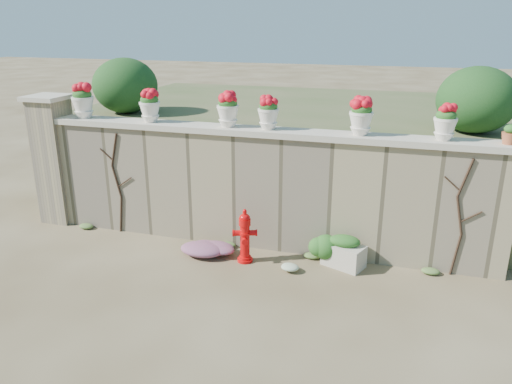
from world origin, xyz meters
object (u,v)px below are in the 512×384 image
(fire_hydrant, at_px, (245,236))
(planter_box, at_px, (344,252))
(urn_pot_0, at_px, (83,101))
(terracotta_pot, at_px, (510,135))

(fire_hydrant, relative_size, planter_box, 1.24)
(fire_hydrant, height_order, urn_pot_0, urn_pot_0)
(planter_box, xyz_separation_m, urn_pot_0, (-4.92, 0.42, 2.16))
(urn_pot_0, xyz_separation_m, terracotta_pot, (7.14, 0.00, -0.18))
(fire_hydrant, height_order, planter_box, fire_hydrant)
(fire_hydrant, xyz_separation_m, urn_pot_0, (-3.33, 0.72, 1.94))
(fire_hydrant, bearing_deg, terracotta_pot, -8.06)
(fire_hydrant, distance_m, terracotta_pot, 4.26)
(urn_pot_0, bearing_deg, planter_box, -4.87)
(fire_hydrant, xyz_separation_m, terracotta_pot, (3.81, 0.72, 1.77))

